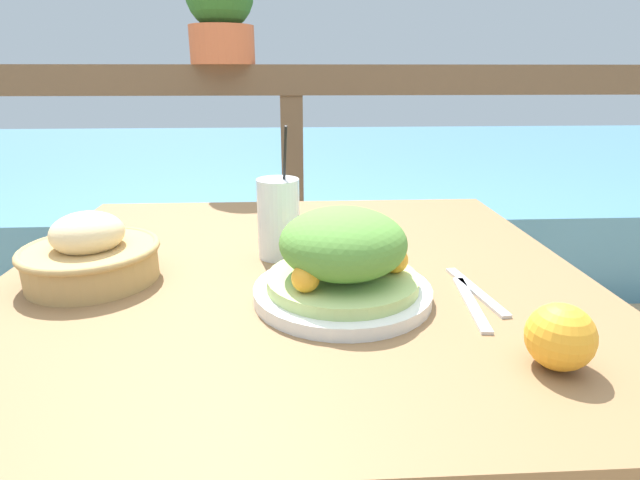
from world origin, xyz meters
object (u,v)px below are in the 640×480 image
object	(u,v)px
potted_plant	(221,12)
bread_basket	(91,255)
salad_plate	(343,261)
drink_glass	(279,218)

from	to	relation	value
potted_plant	bread_basket	bearing A→B (deg)	-98.39
salad_plate	potted_plant	xyz separation A→B (m)	(-0.28, 0.94, 0.43)
drink_glass	bread_basket	xyz separation A→B (m)	(-0.30, -0.10, -0.03)
bread_basket	salad_plate	bearing A→B (deg)	-12.93
drink_glass	bread_basket	distance (m)	0.32
drink_glass	bread_basket	world-z (taller)	drink_glass
salad_plate	potted_plant	bearing A→B (deg)	106.42
salad_plate	potted_plant	world-z (taller)	potted_plant
salad_plate	drink_glass	distance (m)	0.21
potted_plant	drink_glass	bearing A→B (deg)	-76.67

